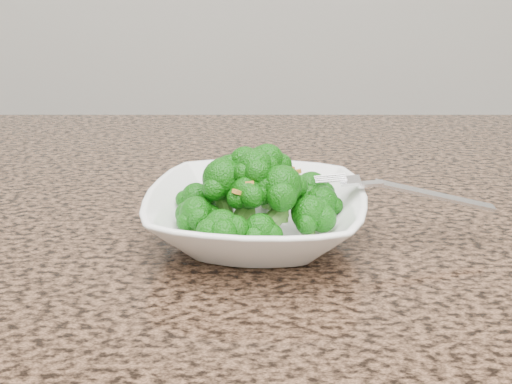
# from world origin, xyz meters

# --- Properties ---
(granite_counter) EXTENTS (1.64, 1.04, 0.03)m
(granite_counter) POSITION_xyz_m (0.00, 0.30, 0.89)
(granite_counter) COLOR brown
(granite_counter) RESTS_ON cabinet
(bowl) EXTENTS (0.22, 0.22, 0.05)m
(bowl) POSITION_xyz_m (0.08, 0.31, 0.93)
(bowl) COLOR white
(bowl) RESTS_ON granite_counter
(broccoli_pile) EXTENTS (0.18, 0.18, 0.06)m
(broccoli_pile) POSITION_xyz_m (0.08, 0.31, 0.98)
(broccoli_pile) COLOR #11630B
(broccoli_pile) RESTS_ON bowl
(garlic_topping) EXTENTS (0.11, 0.11, 0.01)m
(garlic_topping) POSITION_xyz_m (0.08, 0.31, 1.02)
(garlic_topping) COLOR gold
(garlic_topping) RESTS_ON broccoli_pile
(fork) EXTENTS (0.19, 0.04, 0.01)m
(fork) POSITION_xyz_m (0.19, 0.31, 0.96)
(fork) COLOR silver
(fork) RESTS_ON bowl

